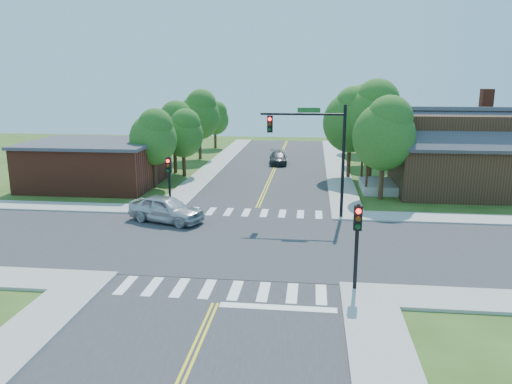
# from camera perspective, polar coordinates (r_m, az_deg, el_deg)

# --- Properties ---
(ground) EXTENTS (100.00, 100.00, 0.00)m
(ground) POSITION_cam_1_polar(r_m,az_deg,el_deg) (27.26, -1.61, -5.90)
(ground) COLOR #2C4816
(ground) RESTS_ON ground
(road_ns) EXTENTS (10.00, 90.00, 0.04)m
(road_ns) POSITION_cam_1_polar(r_m,az_deg,el_deg) (27.26, -1.61, -5.86)
(road_ns) COLOR #2D2D30
(road_ns) RESTS_ON ground
(road_ew) EXTENTS (90.00, 10.00, 0.04)m
(road_ew) POSITION_cam_1_polar(r_m,az_deg,el_deg) (27.25, -1.61, -5.85)
(road_ew) COLOR #2D2D30
(road_ew) RESTS_ON ground
(intersection_patch) EXTENTS (10.20, 10.20, 0.06)m
(intersection_patch) POSITION_cam_1_polar(r_m,az_deg,el_deg) (27.26, -1.61, -5.90)
(intersection_patch) COLOR #2D2D30
(intersection_patch) RESTS_ON ground
(sidewalk_ne) EXTENTS (40.00, 40.00, 0.14)m
(sidewalk_ne) POSITION_cam_1_polar(r_m,az_deg,el_deg) (43.96, 22.41, 0.50)
(sidewalk_ne) COLOR #9E9B93
(sidewalk_ne) RESTS_ON ground
(sidewalk_nw) EXTENTS (40.00, 40.00, 0.14)m
(sidewalk_nw) POSITION_cam_1_polar(r_m,az_deg,el_deg) (46.55, -18.37, 1.47)
(sidewalk_nw) COLOR #9E9B93
(sidewalk_nw) RESTS_ON ground
(crosswalk_north) EXTENTS (8.85, 2.00, 0.01)m
(crosswalk_north) POSITION_cam_1_polar(r_m,az_deg,el_deg) (33.13, -0.09, -2.38)
(crosswalk_north) COLOR white
(crosswalk_north) RESTS_ON ground
(crosswalk_south) EXTENTS (8.85, 2.00, 0.01)m
(crosswalk_south) POSITION_cam_1_polar(r_m,az_deg,el_deg) (21.55, -3.99, -11.07)
(crosswalk_south) COLOR white
(crosswalk_south) RESTS_ON ground
(centerline) EXTENTS (0.30, 90.00, 0.01)m
(centerline) POSITION_cam_1_polar(r_m,az_deg,el_deg) (27.25, -1.61, -5.80)
(centerline) COLOR yellow
(centerline) RESTS_ON ground
(stop_bar) EXTENTS (4.60, 0.45, 0.09)m
(stop_bar) POSITION_cam_1_polar(r_m,az_deg,el_deg) (20.02, 2.51, -13.16)
(stop_bar) COLOR white
(stop_bar) RESTS_ON ground
(signal_mast_ne) EXTENTS (5.30, 0.42, 7.20)m
(signal_mast_ne) POSITION_cam_1_polar(r_m,az_deg,el_deg) (31.37, 6.92, 5.62)
(signal_mast_ne) COLOR black
(signal_mast_ne) RESTS_ON ground
(signal_pole_se) EXTENTS (0.34, 0.42, 3.80)m
(signal_pole_se) POSITION_cam_1_polar(r_m,az_deg,el_deg) (20.92, 11.50, -4.39)
(signal_pole_se) COLOR black
(signal_pole_se) RESTS_ON ground
(signal_pole_nw) EXTENTS (0.34, 0.42, 3.80)m
(signal_pole_nw) POSITION_cam_1_polar(r_m,az_deg,el_deg) (33.05, -9.92, 2.05)
(signal_pole_nw) COLOR black
(signal_pole_nw) RESTS_ON ground
(house_ne) EXTENTS (13.05, 8.80, 7.11)m
(house_ne) POSITION_cam_1_polar(r_m,az_deg,el_deg) (41.73, 22.43, 4.43)
(house_ne) COLOR #331D12
(house_ne) RESTS_ON ground
(building_nw) EXTENTS (10.40, 8.40, 3.73)m
(building_nw) POSITION_cam_1_polar(r_m,az_deg,el_deg) (43.23, -18.03, 3.10)
(building_nw) COLOR maroon
(building_nw) RESTS_ON ground
(tree_e_a) EXTENTS (4.49, 4.26, 7.63)m
(tree_e_a) POSITION_cam_1_polar(r_m,az_deg,el_deg) (37.27, 14.56, 6.68)
(tree_e_a) COLOR #382314
(tree_e_a) RESTS_ON ground
(tree_e_b) EXTENTS (5.15, 4.89, 8.76)m
(tree_e_b) POSITION_cam_1_polar(r_m,az_deg,el_deg) (44.22, 13.29, 8.64)
(tree_e_b) COLOR #382314
(tree_e_b) RESTS_ON ground
(tree_e_c) EXTENTS (4.69, 4.45, 7.97)m
(tree_e_c) POSITION_cam_1_polar(r_m,az_deg,el_deg) (52.31, 12.81, 8.71)
(tree_e_c) COLOR #382314
(tree_e_c) RESTS_ON ground
(tree_e_d) EXTENTS (4.76, 4.52, 8.08)m
(tree_e_d) POSITION_cam_1_polar(r_m,az_deg,el_deg) (60.90, 11.93, 9.38)
(tree_e_d) COLOR #382314
(tree_e_d) RESTS_ON ground
(tree_w_a) EXTENTS (3.80, 3.61, 6.46)m
(tree_w_a) POSITION_cam_1_polar(r_m,az_deg,el_deg) (41.12, -11.61, 6.30)
(tree_w_a) COLOR #382314
(tree_w_a) RESTS_ON ground
(tree_w_b) EXTENTS (4.00, 3.80, 6.80)m
(tree_w_b) POSITION_cam_1_polar(r_m,az_deg,el_deg) (47.15, -9.29, 7.49)
(tree_w_b) COLOR #382314
(tree_w_b) RESTS_ON ground
(tree_w_c) EXTENTS (4.49, 4.26, 7.63)m
(tree_w_c) POSITION_cam_1_polar(r_m,az_deg,el_deg) (55.04, -6.45, 8.91)
(tree_w_c) COLOR #382314
(tree_w_c) RESTS_ON ground
(tree_w_d) EXTENTS (3.49, 3.31, 5.93)m
(tree_w_d) POSITION_cam_1_polar(r_m,az_deg,el_deg) (63.91, -4.66, 8.50)
(tree_w_d) COLOR #382314
(tree_w_d) RESTS_ON ground
(tree_house) EXTENTS (4.78, 4.54, 8.13)m
(tree_house) POSITION_cam_1_polar(r_m,az_deg,el_deg) (44.81, 10.86, 8.27)
(tree_house) COLOR #382314
(tree_house) RESTS_ON ground
(tree_bldg) EXTENTS (3.62, 3.44, 6.16)m
(tree_bldg) POSITION_cam_1_polar(r_m,az_deg,el_deg) (45.40, -8.26, 6.79)
(tree_bldg) COLOR #382314
(tree_bldg) RESTS_ON ground
(car_silver) EXTENTS (5.03, 6.10, 1.66)m
(car_silver) POSITION_cam_1_polar(r_m,az_deg,el_deg) (31.41, -10.22, -1.97)
(car_silver) COLOR silver
(car_silver) RESTS_ON ground
(car_dgrey) EXTENTS (2.53, 4.62, 1.25)m
(car_dgrey) POSITION_cam_1_polar(r_m,az_deg,el_deg) (51.81, 2.53, 3.86)
(car_dgrey) COLOR #2A2D2F
(car_dgrey) RESTS_ON ground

